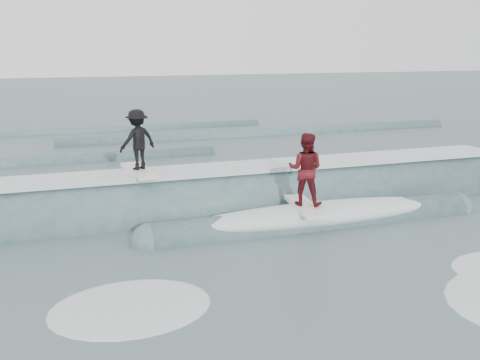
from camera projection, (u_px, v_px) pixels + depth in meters
name	position (u px, v px, depth m)	size (l,w,h in m)	color
ground	(315.00, 289.00, 10.61)	(160.00, 160.00, 0.00)	#394D53
breaking_wave	(238.00, 209.00, 15.72)	(23.67, 3.99, 2.43)	#325455
surfer_black	(138.00, 142.00, 14.59)	(1.22, 2.06, 1.75)	silver
surfer_red	(305.00, 172.00, 13.94)	(1.17, 2.05, 2.01)	silver
whitewater	(465.00, 314.00, 9.61)	(16.51, 7.56, 0.10)	silver
far_swells	(130.00, 144.00, 26.41)	(37.19, 8.65, 0.80)	#325455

